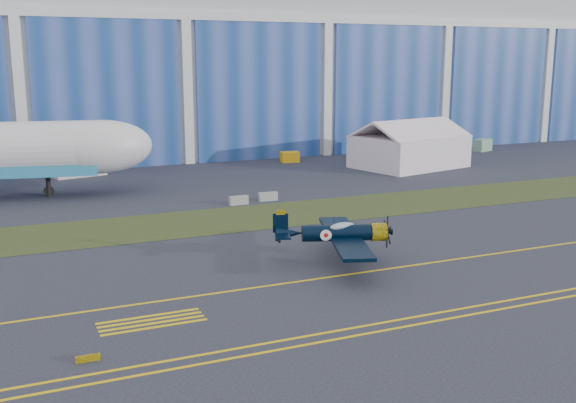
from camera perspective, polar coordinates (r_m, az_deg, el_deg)
name	(u,v)px	position (r m, az deg, el deg)	size (l,w,h in m)	color
ground	(358,250)	(53.01, 5.97, -4.15)	(260.00, 260.00, 0.00)	#2E303C
grass_median	(287,214)	(65.15, -0.08, -1.03)	(260.00, 10.00, 0.02)	#475128
hangar	(151,58)	(118.76, -11.49, 11.85)	(220.00, 45.70, 30.00)	silver
taxiway_centreline	(393,268)	(48.91, 8.86, -5.60)	(200.00, 0.20, 0.02)	yellow
edge_line_near	(480,313)	(41.68, 15.92, -9.06)	(80.00, 0.20, 0.02)	yellow
edge_line_far	(469,307)	(42.40, 15.06, -8.65)	(80.00, 0.20, 0.02)	yellow
hold_short_ladder	(152,322)	(39.66, -11.47, -9.93)	(6.00, 2.40, 0.02)	yellow
guard_board_left	(88,358)	(35.48, -16.57, -12.61)	(1.20, 0.15, 0.35)	yellow
warbird	(337,233)	(49.16, 4.20, -2.67)	(13.04, 14.31, 3.51)	black
tent	(409,143)	(94.68, 10.24, 4.88)	(16.41, 13.58, 6.67)	white
shipping_container	(79,165)	(90.07, -17.30, 2.94)	(6.49, 2.60, 2.81)	silver
tug	(290,157)	(98.16, 0.15, 3.80)	(2.58, 1.61, 1.51)	yellow
gse_box	(482,145)	(114.67, 16.14, 4.61)	(3.21, 1.71, 1.92)	#7DAC89
barrier_a	(239,200)	(69.33, -4.21, 0.10)	(2.00, 0.60, 0.90)	gray
barrier_b	(268,196)	(71.14, -1.70, 0.43)	(2.00, 0.60, 0.90)	#939B95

